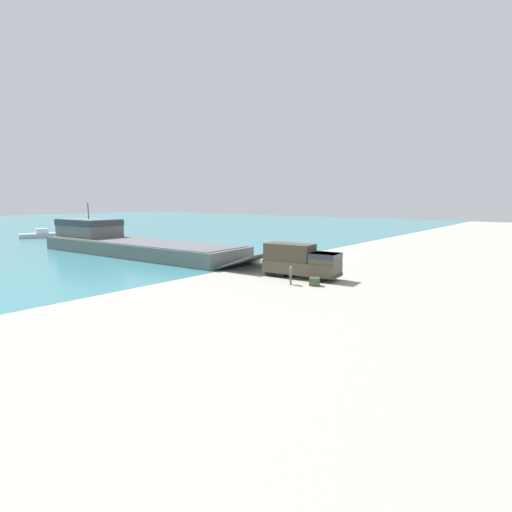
{
  "coord_description": "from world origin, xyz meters",
  "views": [
    {
      "loc": [
        -33.42,
        -21.64,
        7.53
      ],
      "look_at": [
        -1.26,
        4.43,
        1.63
      ],
      "focal_mm": 28.0,
      "sensor_mm": 36.0,
      "label": 1
    }
  ],
  "objects_px": {
    "landing_craft": "(125,242)",
    "soldier_on_ramp": "(291,274)",
    "moored_boat_b": "(40,235)",
    "military_truck": "(301,261)",
    "cargo_crate": "(315,282)"
  },
  "relations": [
    {
      "from": "moored_boat_b",
      "to": "cargo_crate",
      "type": "relative_size",
      "value": 8.88
    },
    {
      "from": "moored_boat_b",
      "to": "soldier_on_ramp",
      "type": "bearing_deg",
      "value": -166.41
    },
    {
      "from": "soldier_on_ramp",
      "to": "military_truck",
      "type": "bearing_deg",
      "value": -94.76
    },
    {
      "from": "moored_boat_b",
      "to": "military_truck",
      "type": "bearing_deg",
      "value": -163.51
    },
    {
      "from": "military_truck",
      "to": "moored_boat_b",
      "type": "xyz_separation_m",
      "value": [
        1.84,
        62.2,
        -1.07
      ]
    },
    {
      "from": "military_truck",
      "to": "moored_boat_b",
      "type": "height_order",
      "value": "military_truck"
    },
    {
      "from": "military_truck",
      "to": "soldier_on_ramp",
      "type": "height_order",
      "value": "military_truck"
    },
    {
      "from": "landing_craft",
      "to": "soldier_on_ramp",
      "type": "xyz_separation_m",
      "value": [
        -2.83,
        -30.19,
        -0.66
      ]
    },
    {
      "from": "moored_boat_b",
      "to": "cargo_crate",
      "type": "distance_m",
      "value": 65.29
    },
    {
      "from": "landing_craft",
      "to": "cargo_crate",
      "type": "relative_size",
      "value": 45.64
    },
    {
      "from": "soldier_on_ramp",
      "to": "cargo_crate",
      "type": "relative_size",
      "value": 1.95
    },
    {
      "from": "soldier_on_ramp",
      "to": "moored_boat_b",
      "type": "height_order",
      "value": "moored_boat_b"
    },
    {
      "from": "landing_craft",
      "to": "moored_boat_b",
      "type": "xyz_separation_m",
      "value": [
        2.25,
        33.07,
        -1.01
      ]
    },
    {
      "from": "landing_craft",
      "to": "moored_boat_b",
      "type": "height_order",
      "value": "landing_craft"
    },
    {
      "from": "military_truck",
      "to": "cargo_crate",
      "type": "distance_m",
      "value": 3.98
    }
  ]
}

